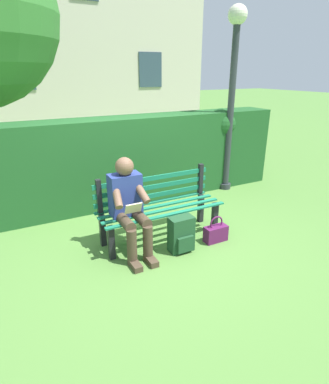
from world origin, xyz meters
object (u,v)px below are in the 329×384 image
(park_bench, at_px, (158,206))
(person_seated, at_px, (129,204))
(handbag, at_px, (216,233))
(backpack, at_px, (181,235))
(lamp_post, at_px, (233,80))

(park_bench, height_order, person_seated, person_seated)
(person_seated, height_order, handbag, person_seated)
(backpack, xyz_separation_m, handbag, (-0.52, 0.01, -0.10))
(park_bench, distance_m, person_seated, 0.54)
(handbag, bearing_deg, backpack, -1.05)
(park_bench, height_order, handbag, park_bench)
(person_seated, distance_m, lamp_post, 3.05)
(person_seated, distance_m, handbag, 1.23)
(lamp_post, bearing_deg, backpack, 39.45)
(park_bench, bearing_deg, lamp_post, -151.30)
(handbag, relative_size, lamp_post, 0.12)
(person_seated, bearing_deg, park_bench, -159.45)
(handbag, xyz_separation_m, lamp_post, (-1.36, -1.56, 1.86))
(park_bench, relative_size, person_seated, 1.40)
(backpack, bearing_deg, person_seated, -28.07)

